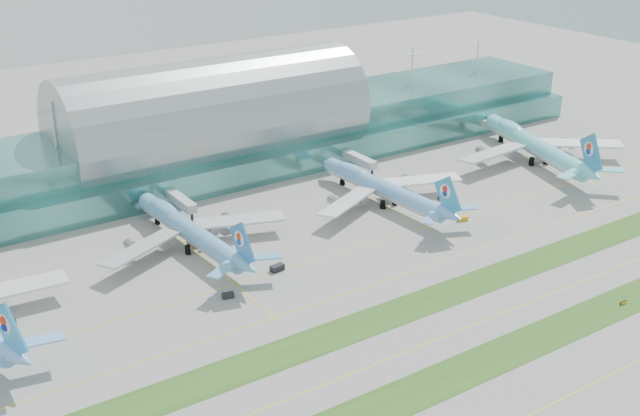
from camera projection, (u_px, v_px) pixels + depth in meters
ground at (433, 304)px, 217.48m from camera, size 700.00×700.00×0.00m
terminal at (214, 134)px, 310.33m from camera, size 340.00×69.10×36.00m
grass_strip_near at (509, 351)px, 196.07m from camera, size 420.00×12.00×0.08m
grass_strip_far at (428, 301)px, 218.99m from camera, size 420.00×12.00×0.08m
taxiline_a at (574, 392)px, 180.81m from camera, size 420.00×0.35×0.01m
taxiline_b at (469, 327)px, 206.78m from camera, size 420.00×0.35×0.01m
taxiline_c at (391, 278)px, 231.23m from camera, size 420.00×0.35×0.01m
taxiline_d at (347, 250)px, 248.04m from camera, size 420.00×0.35×0.01m
airliner_b at (188, 229)px, 248.05m from camera, size 63.50×72.17×19.86m
airliner_c at (382, 187)px, 280.90m from camera, size 63.46×72.10×19.84m
airliner_d at (534, 144)px, 321.43m from camera, size 70.38×81.53×22.92m
gse_b at (10, 323)px, 206.78m from camera, size 3.60×2.78×1.61m
gse_c at (228, 295)px, 220.38m from camera, size 3.60×2.44×1.47m
gse_d at (277, 268)px, 235.30m from camera, size 4.46×2.68×1.80m
gse_e at (462, 218)px, 269.12m from camera, size 4.03×3.05×1.45m
gse_f at (444, 197)px, 286.17m from camera, size 4.40×2.68×1.72m
gse_g at (572, 174)px, 307.66m from camera, size 3.88×2.40×1.52m
gse_h at (564, 158)px, 324.55m from camera, size 3.70×2.02×1.68m
taxiway_sign_east at (623, 303)px, 217.16m from camera, size 2.41×0.36×1.02m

